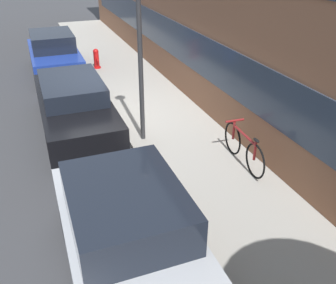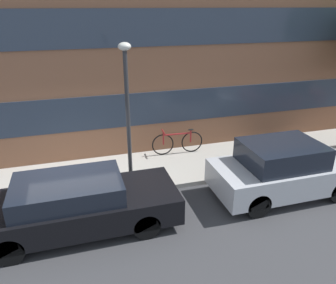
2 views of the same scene
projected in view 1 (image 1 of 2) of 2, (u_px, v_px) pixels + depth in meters
The scene contains 8 objects.
ground_plane at pixel (115, 120), 10.51m from camera, with size 56.00×56.00×0.00m, color #38383A.
sidewalk_strip at pixel (156, 112), 10.86m from camera, with size 28.00×2.49×0.14m.
parked_car_blue at pixel (54, 54), 13.89m from camera, with size 4.00×1.69×1.47m.
parked_car_black at pixel (74, 104), 9.83m from camera, with size 4.57×1.73×1.31m.
parked_car_silver at pixel (129, 237), 5.34m from camera, with size 3.90×1.74×1.53m.
fire_hydrant at pixel (96, 58), 14.12m from camera, with size 0.52×0.29×0.73m.
bicycle at pixel (243, 147), 8.03m from camera, with size 1.77×0.44×0.85m.
lamp_post at pixel (140, 38), 8.10m from camera, with size 0.32×0.32×3.91m.
Camera 1 is at (9.43, -1.96, 4.50)m, focal length 40.00 mm.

